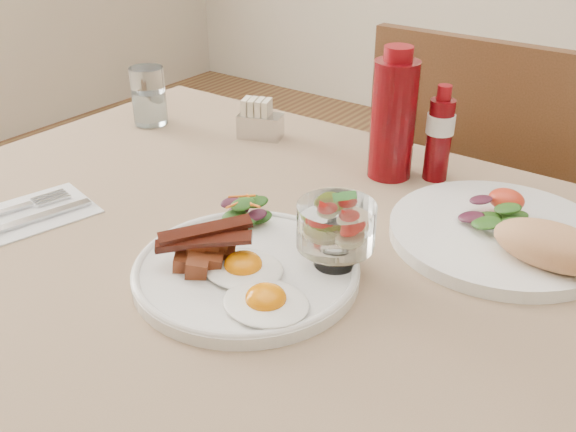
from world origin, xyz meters
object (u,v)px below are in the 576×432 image
Objects in this scene: main_plate at (246,271)px; ketchup_bottle at (393,118)px; table at (306,314)px; water_glass at (149,100)px; second_plate at (512,235)px; fruit_cup at (336,226)px; sugar_caddy at (259,122)px; hot_sauce_bottle at (439,135)px; chair_far at (477,215)px.

ketchup_bottle is at bearing 90.06° from main_plate.
water_glass is at bearing 156.74° from table.
table is 0.29m from second_plate.
main_plate is 0.13m from fruit_cup.
ketchup_bottle is 0.28m from sugar_caddy.
sugar_caddy is at bearing 139.74° from fruit_cup.
main_plate is at bearing -74.11° from sugar_caddy.
hot_sauce_bottle is at bearing 93.28° from fruit_cup.
chair_far is at bearing 112.89° from second_plate.
hot_sauce_bottle reaches higher than second_plate.
second_plate is (0.20, -0.48, 0.25)m from chair_far.
sugar_caddy is at bearing 17.74° from water_glass.
ketchup_bottle reaches higher than table.
hot_sauce_bottle is at bearing 9.90° from water_glass.
fruit_cup is 0.32× the size of second_plate.
water_glass reaches higher than sugar_caddy.
fruit_cup reaches higher than second_plate.
chair_far is 8.30× the size of water_glass.
second_plate is 0.27m from ketchup_bottle.
fruit_cup is at bearing -74.17° from ketchup_bottle.
main_plate is at bearing -99.27° from hot_sauce_bottle.
main_plate is 0.92× the size of second_plate.
hot_sauce_bottle is 0.57m from water_glass.
chair_far reaches higher than main_plate.
fruit_cup is 0.25m from second_plate.
fruit_cup is 0.47m from sugar_caddy.
fruit_cup reaches higher than table.
table is 6.28× the size of ketchup_bottle.
chair_far is at bearing 39.39° from water_glass.
chair_far is 0.45m from hot_sauce_bottle.
ketchup_bottle is (-0.04, -0.37, 0.33)m from chair_far.
chair_far is 3.06× the size of second_plate.
sugar_caddy is (-0.31, -0.37, 0.26)m from chair_far.
second_plate is (0.15, 0.19, -0.05)m from fruit_cup.
chair_far is 0.74m from water_glass.
water_glass is at bearing 177.24° from sugar_caddy.
chair_far is at bearing 84.20° from ketchup_bottle.
chair_far reaches higher than water_glass.
fruit_cup is at bearing -9.36° from table.
second_plate is at bearing -3.40° from water_glass.
hot_sauce_bottle reaches higher than table.
table is at bearing -82.65° from ketchup_bottle.
second_plate is at bearing 47.48° from main_plate.
main_plate is 1.32× the size of ketchup_bottle.
table is at bearing -94.97° from hot_sauce_bottle.
second_plate is 1.95× the size of hot_sauce_bottle.
main_plate is at bearing -89.94° from ketchup_bottle.
ketchup_bottle is at bearing -153.37° from hot_sauce_bottle.
ketchup_bottle is (-0.09, 0.30, 0.03)m from fruit_cup.
fruit_cup is at bearing -60.76° from sugar_caddy.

